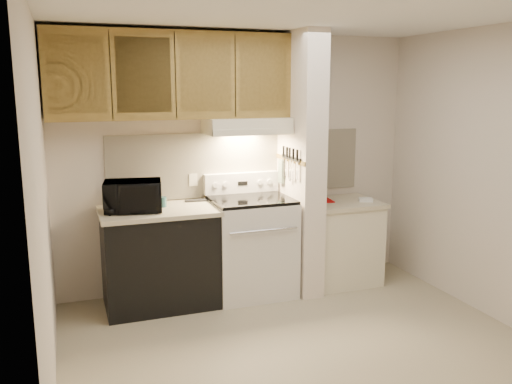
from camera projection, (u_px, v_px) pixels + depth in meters
name	position (u px, v px, depth m)	size (l,w,h in m)	color
floor	(300.00, 344.00, 4.25)	(3.60, 3.60, 0.00)	tan
ceiling	(305.00, 12.00, 3.77)	(3.60, 3.60, 0.00)	white
wall_back	(239.00, 162.00, 5.39)	(3.60, 0.02, 2.50)	beige
wall_left	(42.00, 206.00, 3.41)	(0.02, 3.00, 2.50)	beige
wall_right	(495.00, 175.00, 4.61)	(0.02, 3.00, 2.50)	beige
backsplash	(240.00, 164.00, 5.39)	(2.60, 0.02, 0.63)	#FFF2CE
range_body	(251.00, 248.00, 5.23)	(0.76, 0.65, 0.92)	silver
oven_window	(262.00, 253.00, 4.93)	(0.50, 0.01, 0.30)	black
oven_handle	(264.00, 231.00, 4.85)	(0.02, 0.02, 0.65)	silver
cooktop	(251.00, 199.00, 5.14)	(0.74, 0.64, 0.03)	black
range_backguard	(241.00, 183.00, 5.38)	(0.76, 0.08, 0.20)	silver
range_display	(243.00, 183.00, 5.34)	(0.10, 0.01, 0.04)	black
range_knob_left_outer	(215.00, 185.00, 5.24)	(0.05, 0.05, 0.02)	silver
range_knob_left_inner	(225.00, 184.00, 5.28)	(0.05, 0.05, 0.02)	silver
range_knob_right_inner	(260.00, 182.00, 5.40)	(0.05, 0.05, 0.02)	silver
range_knob_right_outer	(269.00, 182.00, 5.43)	(0.05, 0.05, 0.02)	silver
dishwasher_front	(160.00, 259.00, 4.95)	(1.00, 0.63, 0.87)	black
left_countertop	(158.00, 211.00, 4.86)	(1.04, 0.67, 0.04)	#C4B896
spoon_rest	(196.00, 201.00, 5.17)	(0.21, 0.07, 0.01)	black
teal_jar	(162.00, 202.00, 4.93)	(0.08, 0.08, 0.09)	#2A5D60
outlet	(193.00, 180.00, 5.24)	(0.08, 0.01, 0.12)	beige
microwave	(133.00, 196.00, 4.74)	(0.49, 0.33, 0.27)	black
partition_pillar	(301.00, 164.00, 5.24)	(0.22, 0.70, 2.50)	silver
pillar_trim	(290.00, 160.00, 5.19)	(0.01, 0.70, 0.04)	olive
knife_strip	(291.00, 158.00, 5.14)	(0.02, 0.42, 0.04)	black
knife_blade_a	(297.00, 171.00, 5.00)	(0.01, 0.04, 0.16)	silver
knife_handle_a	(297.00, 155.00, 4.97)	(0.02, 0.02, 0.10)	black
knife_blade_b	(293.00, 171.00, 5.09)	(0.01, 0.04, 0.18)	silver
knife_handle_b	(293.00, 154.00, 5.06)	(0.02, 0.02, 0.10)	black
knife_blade_c	(290.00, 171.00, 5.15)	(0.01, 0.04, 0.20)	silver
knife_handle_c	(290.00, 153.00, 5.14)	(0.02, 0.02, 0.10)	black
knife_blade_d	(286.00, 167.00, 5.24)	(0.01, 0.04, 0.16)	silver
knife_handle_d	(287.00, 152.00, 5.19)	(0.02, 0.02, 0.10)	black
knife_blade_e	(283.00, 167.00, 5.31)	(0.01, 0.04, 0.18)	silver
knife_handle_e	(284.00, 151.00, 5.28)	(0.02, 0.02, 0.10)	black
oven_mitt	(281.00, 171.00, 5.37)	(0.03, 0.10, 0.23)	slate
right_cab_base	(340.00, 243.00, 5.56)	(0.70, 0.60, 0.81)	beige
right_countertop	(341.00, 203.00, 5.47)	(0.74, 0.64, 0.04)	#C4B896
red_folder	(321.00, 200.00, 5.50)	(0.20, 0.27, 0.01)	#A80605
white_box	(366.00, 200.00, 5.45)	(0.13, 0.09, 0.04)	white
range_hood	(246.00, 126.00, 5.12)	(0.78, 0.44, 0.15)	beige
hood_lip	(254.00, 132.00, 4.93)	(0.78, 0.04, 0.06)	beige
upper_cabinets	(172.00, 76.00, 4.84)	(2.18, 0.33, 0.77)	olive
cab_door_a	(76.00, 75.00, 4.42)	(0.46, 0.01, 0.63)	olive
cab_gap_a	(111.00, 75.00, 4.51)	(0.01, 0.01, 0.73)	black
cab_door_b	(144.00, 75.00, 4.60)	(0.46, 0.01, 0.63)	olive
cab_gap_b	(175.00, 75.00, 4.69)	(0.01, 0.01, 0.73)	black
cab_door_c	(206.00, 75.00, 4.79)	(0.46, 0.01, 0.63)	olive
cab_gap_c	(235.00, 76.00, 4.88)	(0.01, 0.01, 0.73)	black
cab_door_d	(263.00, 76.00, 4.97)	(0.46, 0.01, 0.63)	olive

